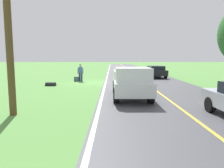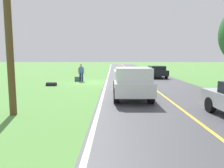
# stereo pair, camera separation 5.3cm
# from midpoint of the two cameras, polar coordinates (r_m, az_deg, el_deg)

# --- Properties ---
(ground_plane) EXTENTS (200.00, 200.00, 0.00)m
(ground_plane) POSITION_cam_midpoint_polar(r_m,az_deg,el_deg) (20.31, -5.58, 0.44)
(ground_plane) COLOR #568E42
(road_surface) EXTENTS (7.96, 120.00, 0.00)m
(road_surface) POSITION_cam_midpoint_polar(r_m,az_deg,el_deg) (20.47, 8.89, 0.45)
(road_surface) COLOR #47474C
(road_surface) RESTS_ON ground
(lane_edge_line) EXTENTS (0.16, 117.60, 0.00)m
(lane_edge_line) POSITION_cam_midpoint_polar(r_m,az_deg,el_deg) (20.23, -1.81, 0.46)
(lane_edge_line) COLOR silver
(lane_edge_line) RESTS_ON ground
(lane_centre_line) EXTENTS (0.14, 117.60, 0.00)m
(lane_centre_line) POSITION_cam_midpoint_polar(r_m,az_deg,el_deg) (20.47, 8.89, 0.45)
(lane_centre_line) COLOR gold
(lane_centre_line) RESTS_ON ground
(hitchhiker_walking) EXTENTS (0.62, 0.51, 1.75)m
(hitchhiker_walking) POSITION_cam_midpoint_polar(r_m,az_deg,el_deg) (21.22, -8.61, 3.34)
(hitchhiker_walking) COLOR navy
(hitchhiker_walking) RESTS_ON ground
(suitcase_carried) EXTENTS (0.47, 0.24, 0.48)m
(suitcase_carried) POSITION_cam_midpoint_polar(r_m,az_deg,el_deg) (21.23, -9.72, 1.31)
(suitcase_carried) COLOR #384C56
(suitcase_carried) RESTS_ON ground
(pickup_truck_passing) EXTENTS (2.11, 5.41, 1.82)m
(pickup_truck_passing) POSITION_cam_midpoint_polar(r_m,az_deg,el_deg) (12.33, 5.08, 0.66)
(pickup_truck_passing) COLOR silver
(pickup_truck_passing) RESTS_ON ground
(sedan_near_oncoming) EXTENTS (2.02, 4.45, 1.41)m
(sedan_near_oncoming) POSITION_cam_midpoint_polar(r_m,az_deg,el_deg) (25.71, 11.67, 3.41)
(sedan_near_oncoming) COLOR black
(sedan_near_oncoming) RESTS_ON ground
(utility_pole_roadside) EXTENTS (0.28, 0.28, 7.61)m
(utility_pole_roadside) POSITION_cam_midpoint_polar(r_m,az_deg,el_deg) (9.54, -26.58, 15.17)
(utility_pole_roadside) COLOR brown
(utility_pole_roadside) RESTS_ON ground
(drainage_culvert) EXTENTS (0.80, 0.60, 0.60)m
(drainage_culvert) POSITION_cam_midpoint_polar(r_m,az_deg,el_deg) (18.46, -16.36, -0.48)
(drainage_culvert) COLOR black
(drainage_culvert) RESTS_ON ground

